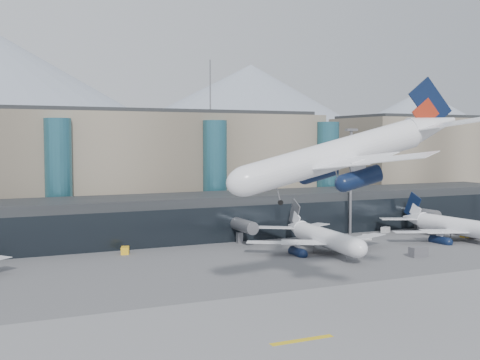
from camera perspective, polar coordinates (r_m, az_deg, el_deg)
name	(u,v)px	position (r m, az deg, el deg)	size (l,w,h in m)	color
ground	(367,292)	(94.00, 11.97, -10.35)	(900.00, 900.00, 0.00)	#515154
runway_strip	(438,319)	(82.81, 18.25, -12.40)	(400.00, 40.00, 0.04)	slate
runway_markings	(438,319)	(82.80, 18.25, -12.38)	(128.00, 1.00, 0.02)	gold
concourse	(221,215)	(142.97, -1.82, -3.37)	(170.00, 27.00, 10.00)	black
terminal_main	(89,168)	(166.15, -14.13, 1.15)	(130.00, 30.00, 31.00)	gray
terminal_east	(437,161)	(221.30, 18.15, 1.72)	(70.00, 30.00, 31.00)	gray
teal_towers	(141,175)	(152.77, -9.36, 0.45)	(116.40, 19.40, 46.00)	#275F6F
mountain_ridge	(73,108)	(459.36, -15.52, 6.55)	(910.00, 400.00, 110.00)	gray
lightmast_mid	(351,175)	(147.91, 10.46, 0.49)	(3.00, 1.20, 25.60)	slate
hero_jet	(354,144)	(84.45, 10.79, 3.37)	(36.31, 35.98, 11.74)	white
jet_parked_mid	(319,231)	(125.79, 7.46, -4.80)	(33.53, 32.97, 10.82)	white
jet_parked_right	(450,221)	(147.40, 19.29, -3.66)	(34.72, 34.01, 11.20)	white
veh_b	(125,250)	(123.51, -10.84, -6.58)	(2.52, 1.55, 1.45)	gold
veh_c	(418,252)	(123.50, 16.54, -6.55)	(3.53, 1.86, 1.96)	#4F4E54
veh_d	(385,230)	(153.05, 13.62, -4.61)	(2.49, 1.33, 1.42)	#BEBEBE
veh_e	(467,233)	(151.80, 20.72, -4.76)	(3.01, 1.71, 1.71)	gold
veh_g	(367,237)	(141.36, 11.96, -5.32)	(2.10, 1.23, 1.23)	#BEBEBE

